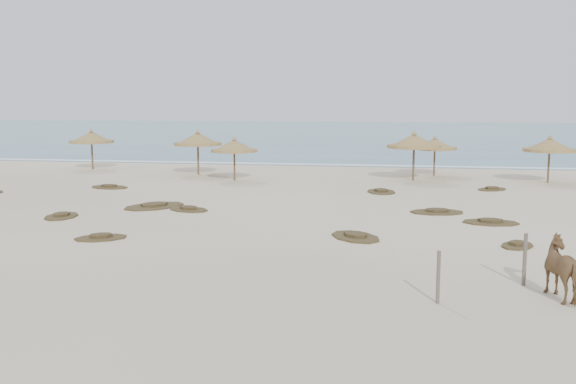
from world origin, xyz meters
name	(u,v)px	position (x,y,z in m)	size (l,w,h in m)	color
ground	(296,247)	(0.00, 0.00, 0.00)	(160.00, 160.00, 0.00)	beige
ocean	(379,133)	(0.00, 75.00, 0.00)	(200.00, 100.00, 0.01)	#2B6783
foam_line	(355,165)	(0.00, 26.00, 0.00)	(70.00, 0.60, 0.01)	white
palapa_0	(91,138)	(-16.93, 20.25, 2.08)	(3.36, 3.36, 2.68)	brown
palapa_1	(198,140)	(-9.08, 18.49, 2.13)	(3.72, 3.72, 2.75)	brown
palapa_2	(234,146)	(-6.14, 16.00, 1.93)	(3.27, 3.27, 2.48)	brown
palapa_3	(414,142)	(3.85, 17.72, 2.19)	(3.56, 3.56, 2.82)	brown
palapa_4	(435,145)	(5.13, 20.37, 1.88)	(3.36, 3.36, 2.43)	brown
palapa_5	(550,146)	(11.14, 17.93, 2.05)	(2.89, 2.89, 2.64)	brown
horse	(567,269)	(6.85, -4.13, 0.69)	(0.74, 1.63, 1.38)	brown
fence_post_near	(525,259)	(6.13, -3.17, 0.64)	(0.10, 0.10, 1.29)	brown
fence_post_far	(438,277)	(3.99, -4.98, 0.59)	(0.09, 0.09, 1.19)	brown
scrub_0	(61,216)	(-9.78, 3.49, 0.05)	(1.47, 1.99, 0.16)	#4D3C22
scrub_1	(154,206)	(-7.14, 6.41, 0.05)	(3.08, 3.31, 0.16)	#4D3C22
scrub_2	(189,209)	(-5.44, 5.85, 0.05)	(2.19, 1.90, 0.16)	#4D3C22
scrub_3	(437,212)	(4.61, 6.99, 0.05)	(2.40, 1.79, 0.16)	#4D3C22
scrub_4	(491,222)	(6.43, 5.03, 0.05)	(2.07, 1.37, 0.16)	#4D3C22
scrub_6	(109,187)	(-11.75, 11.83, 0.05)	(2.48, 2.00, 0.16)	#4D3C22
scrub_7	(381,191)	(2.21, 12.55, 0.05)	(1.72, 2.30, 0.16)	#4D3C22
scrub_9	(355,236)	(1.71, 1.63, 0.05)	(2.32, 2.50, 0.16)	#4D3C22
scrub_10	(492,189)	(7.72, 14.42, 0.05)	(2.01, 2.02, 0.16)	#4D3C22
scrub_11	(101,237)	(-6.45, 0.04, 0.05)	(2.00, 1.78, 0.16)	#4D3C22
scrub_12	(517,245)	(6.72, 1.20, 0.05)	(1.41, 1.63, 0.16)	#4D3C22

